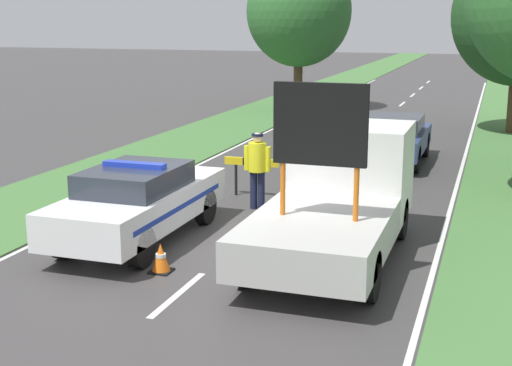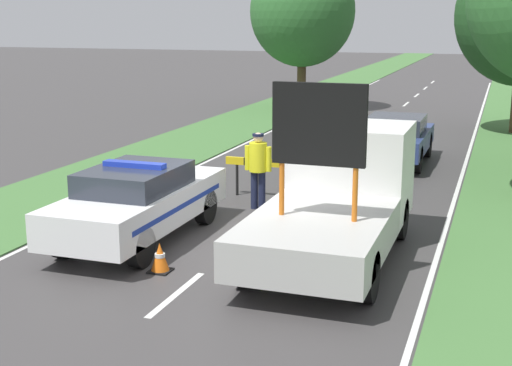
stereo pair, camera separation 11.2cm
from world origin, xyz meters
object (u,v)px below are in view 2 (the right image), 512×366
Objects in this scene: road_barrier at (281,167)px; traffic_cone_centre_front at (378,197)px; work_truck at (339,194)px; roadside_tree_near_left at (302,11)px; police_car at (139,201)px; traffic_cone_near_truck at (160,258)px; queued_car_hatch_blue at (396,138)px; police_officer at (258,164)px; traffic_cone_behind_barrier at (151,187)px; traffic_cone_near_police at (365,182)px; queued_car_sedan_silver at (327,110)px; pedestrian_civilian at (293,163)px.

traffic_cone_centre_front is at bearing -14.14° from road_barrier.
work_truck is 0.76× the size of roadside_tree_near_left.
work_truck is (3.89, 0.63, 0.30)m from police_car.
police_car is at bearing -116.84° from road_barrier.
traffic_cone_near_truck is at bearing 42.51° from work_truck.
traffic_cone_near_truck is at bearing 77.47° from queued_car_hatch_blue.
queued_car_hatch_blue reaches higher than road_barrier.
police_car is at bearing -138.54° from traffic_cone_centre_front.
roadside_tree_near_left reaches higher than traffic_cone_near_truck.
roadside_tree_near_left is (-4.10, 18.37, 3.57)m from police_officer.
traffic_cone_centre_front is at bearing 171.78° from police_officer.
traffic_cone_behind_barrier reaches higher than traffic_cone_near_truck.
queued_car_sedan_silver reaches higher than traffic_cone_near_police.
road_barrier is at bearing 85.39° from traffic_cone_near_truck.
roadside_tree_near_left reaches higher than traffic_cone_centre_front.
roadside_tree_near_left reaches higher than traffic_cone_near_police.
traffic_cone_centre_front reaches higher than traffic_cone_behind_barrier.
traffic_cone_centre_front reaches higher than traffic_cone_near_police.
traffic_cone_near_truck is 16.73m from queued_car_sedan_silver.
road_barrier is at bearing -145.91° from traffic_cone_near_police.
pedestrian_civilian is 2.62× the size of traffic_cone_behind_barrier.
police_officer is at bearing -131.48° from traffic_cone_near_police.
work_truck is 8.06× the size of traffic_cone_centre_front.
traffic_cone_near_police is at bearing 59.66° from police_car.
police_car is 8.16× the size of traffic_cone_near_police.
police_car reaches higher than queued_car_sedan_silver.
traffic_cone_centre_front is at bearing 60.80° from traffic_cone_near_truck.
police_officer is 1.02× the size of pedestrian_civilian.
queued_car_hatch_blue is at bearing 71.94° from police_car.
roadside_tree_near_left is (-3.86, 22.92, 4.38)m from traffic_cone_near_truck.
police_car is 7.18× the size of traffic_cone_behind_barrier.
traffic_cone_behind_barrier is (-4.78, -2.42, 0.04)m from traffic_cone_near_police.
traffic_cone_near_truck is (-0.91, -5.10, -0.77)m from pedestrian_civilian.
police_car reaches higher than traffic_cone_near_truck.
work_truck is 3.55m from traffic_cone_near_truck.
work_truck is 9.32× the size of traffic_cone_near_police.
traffic_cone_behind_barrier is at bearing -20.35° from police_officer.
roadside_tree_near_left is at bearing 99.58° from road_barrier.
roadside_tree_near_left is at bearing 104.87° from pedestrian_civilian.
roadside_tree_near_left is at bearing -99.52° from police_officer.
traffic_cone_centre_front is (0.61, -1.67, 0.05)m from traffic_cone_near_police.
roadside_tree_near_left is (-2.77, 6.23, 3.82)m from queued_car_sedan_silver.
work_truck reaches higher than traffic_cone_near_police.
work_truck is 5.67m from traffic_cone_behind_barrier.
traffic_cone_behind_barrier is at bearing -20.91° from work_truck.
traffic_cone_centre_front is (2.00, 0.11, -0.69)m from pedestrian_civilian.
traffic_cone_near_police is at bearing 29.64° from road_barrier.
queued_car_sedan_silver is (-1.09, 16.69, 0.56)m from traffic_cone_near_truck.
pedestrian_civilian is at bearing -127.90° from traffic_cone_near_police.
work_truck is at bearing 91.35° from queued_car_hatch_blue.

